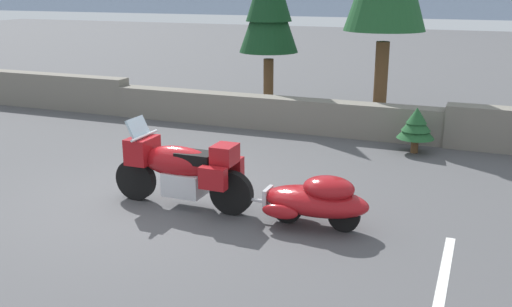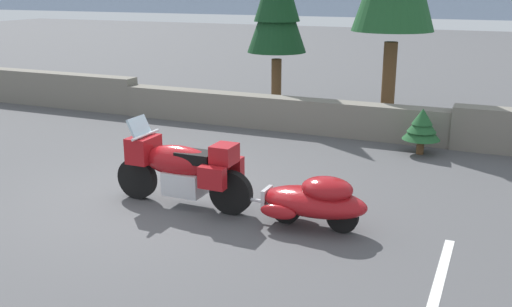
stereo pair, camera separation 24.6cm
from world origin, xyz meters
name	(u,v)px [view 2 (the right image)]	position (x,y,z in m)	size (l,w,h in m)	color
ground_plane	(152,200)	(0.00, 0.00, 0.00)	(80.00, 80.00, 0.00)	#4C4C4F
stone_guard_wall	(278,111)	(0.10, 5.20, 0.44)	(24.00, 0.55, 0.95)	slate
touring_motorcycle	(181,167)	(0.57, 0.00, 0.62)	(2.31, 0.76, 1.33)	black
car_shaped_trailer	(315,200)	(2.69, 0.00, 0.41)	(2.20, 0.78, 0.76)	black
pine_sapling_near	(422,126)	(3.50, 4.38, 0.58)	(0.75, 0.75, 0.93)	brown
parking_stripe_marker	(432,307)	(4.49, -1.50, 0.00)	(0.12, 3.60, 0.01)	silver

